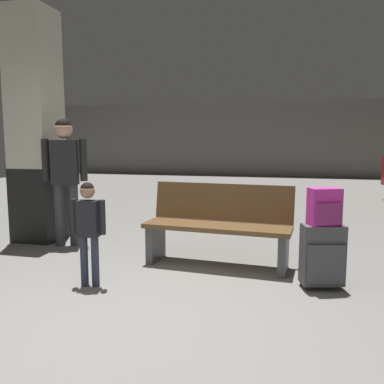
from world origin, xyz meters
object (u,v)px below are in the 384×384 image
bench (218,225)px  child (88,223)px  suitcase (323,255)px  structural_pillar (36,128)px  adult (65,168)px  backpack_bright (325,207)px

bench → child: size_ratio=1.65×
bench → suitcase: bench is taller
structural_pillar → adult: structural_pillar is taller
structural_pillar → bench: 2.87m
suitcase → structural_pillar: bearing=164.0°
backpack_bright → adult: (-3.13, 0.85, 0.25)m
structural_pillar → suitcase: (3.67, -1.05, -1.21)m
bench → child: child is taller
structural_pillar → suitcase: 4.00m
backpack_bright → child: child is taller
structural_pillar → adult: bearing=-20.5°
suitcase → adult: (-3.13, 0.85, 0.70)m
structural_pillar → adult: (0.53, -0.20, -0.52)m
bench → suitcase: 1.19m
bench → adult: (-2.06, 0.34, 0.58)m
backpack_bright → child: bearing=-168.3°
child → adult: bearing=127.7°
structural_pillar → child: 2.33m
suitcase → child: size_ratio=0.61×
structural_pillar → bench: size_ratio=1.89×
suitcase → adult: 3.32m
child → adult: (-1.00, 1.29, 0.41)m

